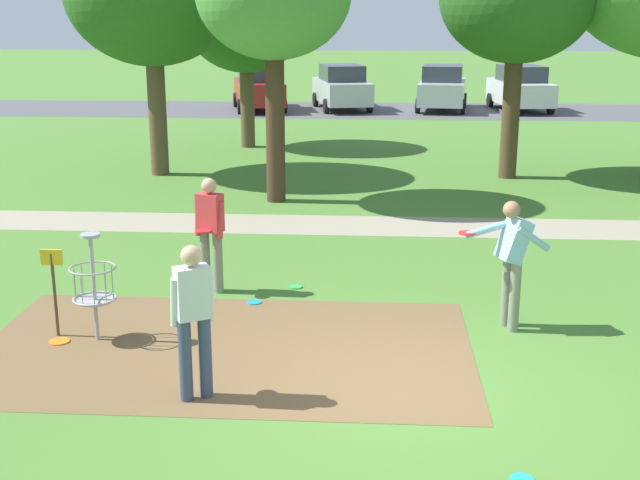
{
  "coord_description": "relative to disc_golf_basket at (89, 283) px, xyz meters",
  "views": [
    {
      "loc": [
        -0.35,
        -8.39,
        4.03
      ],
      "look_at": [
        -1.07,
        2.59,
        1.0
      ],
      "focal_mm": 46.93,
      "sensor_mm": 36.0,
      "label": 1
    }
  ],
  "objects": [
    {
      "name": "frisbee_far_right",
      "position": [
        -0.4,
        -0.13,
        -0.74
      ],
      "size": [
        0.26,
        0.26,
        0.02
      ],
      "primitive_type": "cylinder",
      "color": "orange",
      "rests_on": "ground"
    },
    {
      "name": "ground_plane",
      "position": [
        3.87,
        -1.29,
        -0.75
      ],
      "size": [
        160.0,
        160.0,
        0.0
      ],
      "primitive_type": "plane",
      "color": "#47752D"
    },
    {
      "name": "frisbee_by_tee",
      "position": [
        1.85,
        1.48,
        -0.74
      ],
      "size": [
        0.21,
        0.21,
        0.02
      ],
      "primitive_type": "cylinder",
      "color": "#1E93DB",
      "rests_on": "ground"
    },
    {
      "name": "tree_mid_center",
      "position": [
        -0.33,
        15.49,
        2.96
      ],
      "size": [
        3.58,
        3.58,
        5.27
      ],
      "color": "brown",
      "rests_on": "ground"
    },
    {
      "name": "frisbee_far_left",
      "position": [
        2.37,
        2.22,
        -0.74
      ],
      "size": [
        0.2,
        0.2,
        0.02
      ],
      "primitive_type": "cylinder",
      "color": "green",
      "rests_on": "ground"
    },
    {
      "name": "player_waiting_left",
      "position": [
        5.3,
        0.75,
        0.23
      ],
      "size": [
        1.17,
        0.46,
        1.71
      ],
      "color": "slate",
      "rests_on": "ground"
    },
    {
      "name": "player_foreground_watching",
      "position": [
        1.66,
        -1.56,
        0.21
      ],
      "size": [
        0.49,
        0.45,
        1.71
      ],
      "color": "#384260",
      "rests_on": "ground"
    },
    {
      "name": "parked_car_leftmost",
      "position": [
        -1.33,
        25.23,
        0.17
      ],
      "size": [
        2.7,
        4.5,
        1.84
      ],
      "color": "maroon",
      "rests_on": "ground"
    },
    {
      "name": "gravel_path",
      "position": [
        3.87,
        6.03,
        -0.75
      ],
      "size": [
        40.0,
        1.54,
        0.0
      ],
      "primitive_type": "cube",
      "color": "gray",
      "rests_on": "ground"
    },
    {
      "name": "parked_car_center_right",
      "position": [
        6.29,
        25.69,
        0.17
      ],
      "size": [
        2.35,
        4.39,
        1.84
      ],
      "color": "#B2B7BC",
      "rests_on": "ground"
    },
    {
      "name": "dirt_tee_pad",
      "position": [
        1.73,
        -0.2,
        -0.75
      ],
      "size": [
        6.07,
        3.64,
        0.01
      ],
      "primitive_type": "cube",
      "color": "brown",
      "rests_on": "ground"
    },
    {
      "name": "disc_golf_basket",
      "position": [
        0.0,
        0.0,
        0.0
      ],
      "size": [
        0.98,
        0.58,
        1.39
      ],
      "color": "#9E9EA3",
      "rests_on": "ground"
    },
    {
      "name": "parked_car_rightmost",
      "position": [
        9.49,
        25.71,
        0.17
      ],
      "size": [
        2.36,
        4.39,
        1.84
      ],
      "color": "silver",
      "rests_on": "ground"
    },
    {
      "name": "frisbee_near_basket",
      "position": [
        4.88,
        -2.99,
        -0.74
      ],
      "size": [
        0.21,
        0.21,
        0.02
      ],
      "primitive_type": "cylinder",
      "color": "#1E93DB",
      "rests_on": "ground"
    },
    {
      "name": "parking_lot_strip",
      "position": [
        3.87,
        25.38,
        -0.75
      ],
      "size": [
        36.0,
        6.0,
        0.01
      ],
      "primitive_type": "cube",
      "color": "#4C4C51",
      "rests_on": "ground"
    },
    {
      "name": "parked_car_center_left",
      "position": [
        2.11,
        25.62,
        0.17
      ],
      "size": [
        2.74,
        4.51,
        1.84
      ],
      "color": "#B2B7BC",
      "rests_on": "ground"
    },
    {
      "name": "player_throwing",
      "position": [
        1.15,
        1.96,
        0.21
      ],
      "size": [
        0.5,
        0.45,
        1.71
      ],
      "color": "slate",
      "rests_on": "ground"
    }
  ]
}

